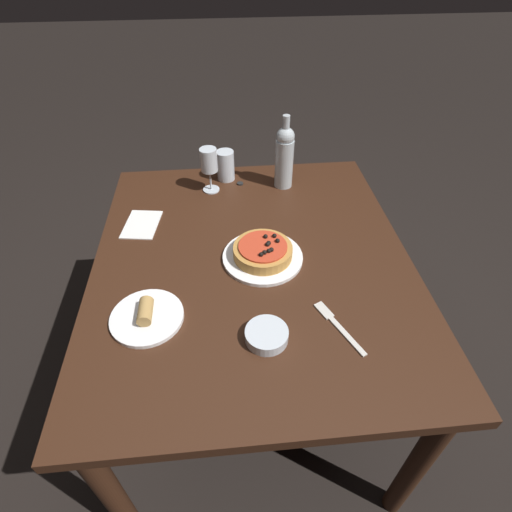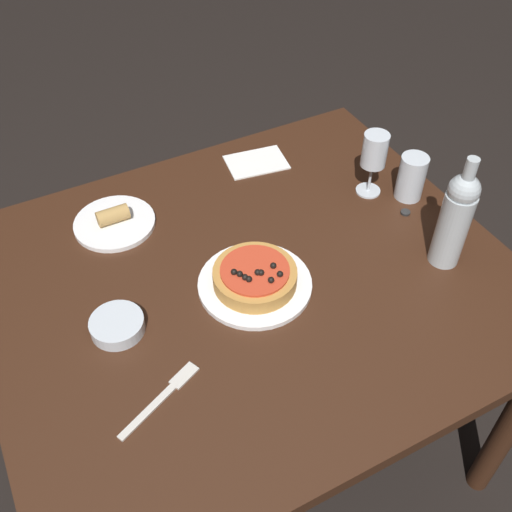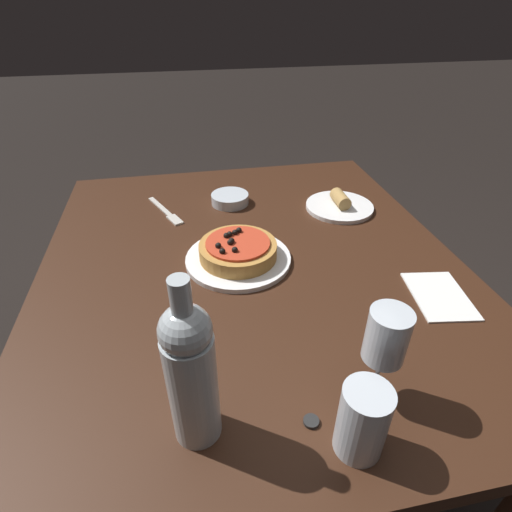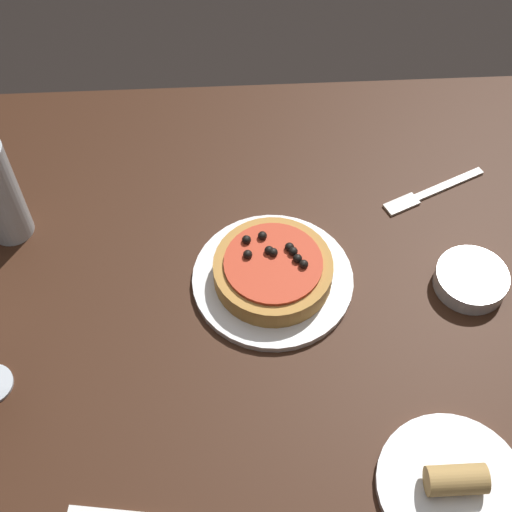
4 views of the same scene
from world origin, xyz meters
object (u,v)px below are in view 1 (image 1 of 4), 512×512
side_bowl (267,335)px  water_cup (226,165)px  fork (336,324)px  dining_table (253,278)px  wine_glass (209,162)px  bottle_cap (240,184)px  dinner_plate (263,257)px  wine_bottle (284,156)px  pizza (263,251)px  side_plate (147,316)px

side_bowl → water_cup: bearing=5.2°
fork → dining_table: bearing=10.4°
wine_glass → bottle_cap: 0.17m
dinner_plate → bottle_cap: 0.44m
fork → bottle_cap: bottle_cap is taller
dinner_plate → fork: 0.32m
wine_bottle → bottle_cap: wine_bottle is taller
pizza → fork: bearing=-149.1°
side_bowl → fork: 0.19m
dining_table → bottle_cap: size_ratio=47.55×
wine_glass → pizza: bearing=-159.2°
pizza → wine_bottle: bearing=-16.6°
dinner_plate → pizza: 0.03m
water_cup → pizza: bearing=-169.0°
bottle_cap → pizza: bearing=-174.6°
dinner_plate → water_cup: bearing=10.9°
dining_table → bottle_cap: 0.44m
bottle_cap → fork: bearing=-163.9°
water_cup → side_bowl: size_ratio=1.06×
dining_table → wine_bottle: (0.41, -0.16, 0.21)m
water_cup → bottle_cap: bearing=-131.5°
wine_bottle → fork: 0.71m
wine_glass → side_bowl: size_ratio=1.55×
dining_table → side_plate: bearing=125.3°
wine_glass → bottle_cap: size_ratio=7.13×
dinner_plate → wine_bottle: size_ratio=0.89×
wine_glass → dinner_plate: bearing=-159.2°
dining_table → side_bowl: size_ratio=10.31×
fork → side_plate: bearing=57.7°
pizza → bottle_cap: 0.44m
wine_bottle → fork: (-0.69, -0.04, -0.12)m
wine_bottle → fork: wine_bottle is taller
bottle_cap → wine_bottle: bearing=-97.7°
dining_table → pizza: (-0.01, -0.03, 0.12)m
dining_table → fork: size_ratio=6.12×
wine_glass → dining_table: bearing=-162.9°
pizza → wine_bottle: (0.42, -0.12, 0.09)m
dining_table → side_bowl: 0.33m
water_cup → side_bowl: bearing=-174.8°
wine_bottle → wine_glass: bearing=92.0°
bottle_cap → water_cup: bearing=48.5°
dinner_plate → side_bowl: bearing=175.7°
pizza → side_bowl: size_ratio=1.64×
dining_table → wine_glass: 0.47m
pizza → fork: size_ratio=0.98×
dinner_plate → wine_glass: 0.45m
pizza → water_cup: (0.49, 0.09, 0.03)m
fork → side_plate: 0.50m
dinner_plate → wine_bottle: (0.42, -0.12, 0.12)m
dining_table → wine_bottle: bearing=-20.7°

